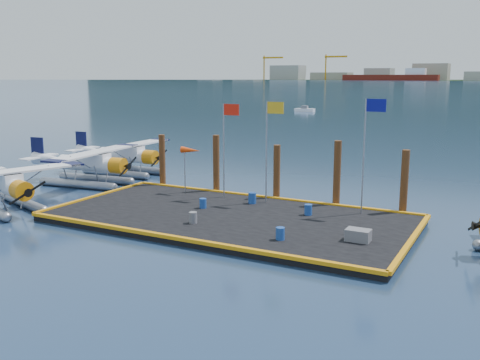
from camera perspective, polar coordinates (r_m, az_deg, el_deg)
The scene contains 21 objects.
ground at distance 30.35m, azimuth -1.13°, elevation -4.48°, with size 4000.00×4000.00×0.00m, color navy.
dock at distance 30.30m, azimuth -1.13°, elevation -4.12°, with size 20.00×10.00×0.40m, color black.
dock_bumpers at distance 30.22m, azimuth -1.13°, elevation -3.59°, with size 20.25×10.25×0.18m, color orange, non-canonical shape.
seaplane_a at distance 35.51m, azimuth -23.69°, elevation -0.72°, with size 8.74×9.34×3.34m.
seaplane_b at distance 41.44m, azimuth -15.67°, elevation 1.45°, with size 8.84×9.75×3.45m.
seaplane_c at distance 45.24m, azimuth -12.00°, elevation 2.38°, with size 8.66×9.53×3.40m.
drum_0 at distance 31.81m, azimuth -3.98°, elevation -2.49°, with size 0.42×0.42×0.58m, color #1A4293.
drum_1 at distance 25.80m, azimuth 4.32°, elevation -5.72°, with size 0.43×0.43×0.60m, color #1A4293.
drum_3 at distance 28.64m, azimuth -5.03°, elevation -4.02°, with size 0.43×0.43×0.61m, color slate.
drum_4 at distance 30.44m, azimuth 7.29°, elevation -3.16°, with size 0.43×0.43×0.61m, color #1A4293.
drum_5 at distance 32.88m, azimuth 1.31°, elevation -1.93°, with size 0.48×0.48×0.68m, color #1A4293.
crate at distance 26.15m, azimuth 12.49°, elevation -5.76°, with size 1.15×0.76×0.57m, color slate.
flagpole_red at distance 33.88m, azimuth -1.45°, elevation 4.73°, with size 1.14×0.08×6.00m.
flagpole_yellow at distance 32.52m, azimuth 3.18°, elevation 4.66°, with size 1.14×0.08×6.20m.
flagpole_blue at distance 30.51m, azimuth 13.49°, elevation 4.27°, with size 1.14×0.08×6.50m.
windsock at distance 35.43m, azimuth -5.31°, elevation 3.07°, with size 1.40×0.44×3.12m.
piling_0 at distance 38.87m, azimuth -8.29°, elevation 1.88°, with size 0.44×0.44×4.00m, color #4C2D15.
piling_1 at distance 36.41m, azimuth -2.55°, elevation 1.52°, with size 0.44×0.44×4.20m, color #4C2D15.
piling_2 at distance 34.43m, azimuth 3.94°, elevation 0.61°, with size 0.44×0.44×3.80m, color #4C2D15.
piling_3 at distance 33.00m, azimuth 10.30°, elevation 0.44°, with size 0.44×0.44×4.30m, color #4C2D15.
piling_4 at distance 32.09m, azimuth 17.11°, elevation -0.45°, with size 0.44×0.44×4.00m, color #4C2D15.
Camera 1 is at (14.15, -25.58, 8.16)m, focal length 40.00 mm.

